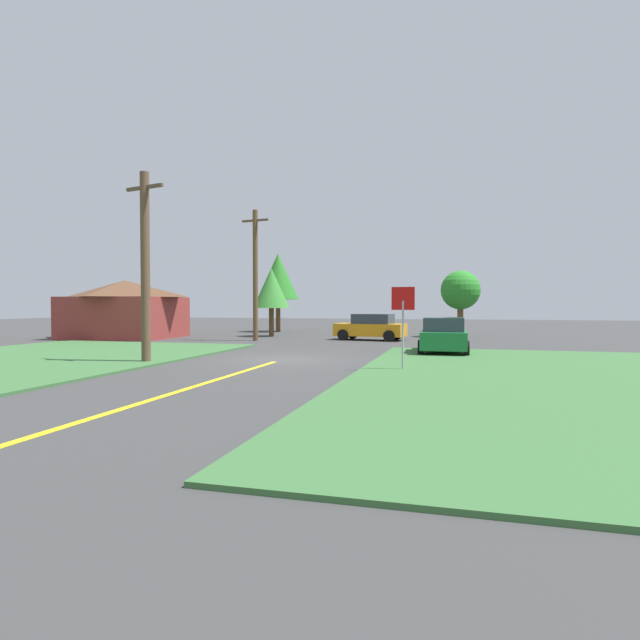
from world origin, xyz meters
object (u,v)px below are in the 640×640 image
oak_tree_left (278,277)px  oak_tree_right (461,291)px  pine_tree_center (271,288)px  stop_sign (403,312)px  utility_pole_mid (255,274)px  barn (125,309)px  car_on_crossroad (444,336)px  car_approaching_junction (371,327)px  utility_pole_near (145,266)px

oak_tree_left → oak_tree_right: (14.24, -3.27, -1.31)m
pine_tree_center → stop_sign: bearing=-56.8°
utility_pole_mid → barn: size_ratio=1.16×
car_on_crossroad → car_approaching_junction: (-4.59, 7.79, -0.00)m
pine_tree_center → barn: (-8.66, -4.14, -1.42)m
oak_tree_left → barn: oak_tree_left is taller
car_on_crossroad → oak_tree_right: size_ratio=0.89×
stop_sign → barn: bearing=-32.3°
utility_pole_near → stop_sign: bearing=0.9°
oak_tree_left → barn: (-7.00, -10.10, -2.56)m
car_on_crossroad → oak_tree_left: size_ratio=0.64×
car_approaching_junction → utility_pole_mid: bearing=27.6°
utility_pole_mid → oak_tree_right: size_ratio=1.76×
car_approaching_junction → pine_tree_center: bearing=-7.0°
utility_pole_near → pine_tree_center: size_ratio=1.50×
pine_tree_center → utility_pole_near: bearing=-85.7°
stop_sign → car_approaching_junction: (-3.49, 14.46, -1.14)m
barn → car_on_crossroad: bearing=-15.3°
oak_tree_left → pine_tree_center: (1.66, -5.96, -1.14)m
stop_sign → utility_pole_mid: size_ratio=0.35×
stop_sign → oak_tree_left: (-12.41, 22.41, 2.50)m
car_approaching_junction → barn: (-15.92, -2.15, 1.09)m
stop_sign → pine_tree_center: 19.70m
utility_pole_near → utility_pole_mid: (-0.65, 12.28, 0.42)m
utility_pole_near → oak_tree_left: (-2.91, 22.55, 0.81)m
utility_pole_mid → oak_tree_right: utility_pole_mid is taller
stop_sign → oak_tree_right: oak_tree_right is taller
utility_pole_mid → oak_tree_left: 10.53m
stop_sign → utility_pole_mid: utility_pole_mid is taller
oak_tree_left → barn: 12.56m
car_on_crossroad → utility_pole_mid: 12.93m
car_on_crossroad → utility_pole_near: utility_pole_near is taller
car_approaching_junction → utility_pole_near: bearing=76.0°
utility_pole_mid → oak_tree_left: utility_pole_mid is taller
utility_pole_near → pine_tree_center: bearing=94.3°
car_approaching_junction → pine_tree_center: pine_tree_center is taller
utility_pole_near → car_approaching_junction: bearing=67.6°
car_on_crossroad → car_approaching_junction: 9.04m
stop_sign → oak_tree_left: bearing=-61.0°
car_on_crossroad → pine_tree_center: size_ratio=0.85×
car_on_crossroad → car_approaching_junction: size_ratio=0.90×
utility_pole_near → oak_tree_right: size_ratio=1.58×
stop_sign → pine_tree_center: bearing=-56.8°
car_approaching_junction → utility_pole_near: size_ratio=0.63×
barn → oak_tree_right: bearing=17.8°
stop_sign → utility_pole_near: size_ratio=0.39×
utility_pole_near → oak_tree_left: bearing=97.3°
stop_sign → oak_tree_right: (1.83, 19.13, 1.19)m
utility_pole_mid → oak_tree_right: bearing=30.3°
car_on_crossroad → pine_tree_center: bearing=49.2°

